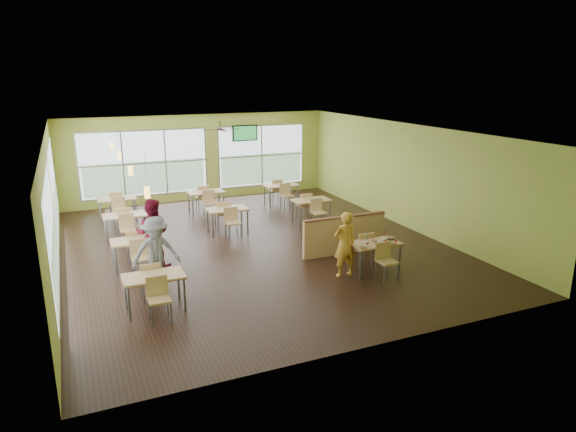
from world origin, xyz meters
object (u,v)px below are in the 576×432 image
object	(u,v)px
main_table	(374,247)
half_wall_divider	(344,235)
food_basket	(390,238)
man_plaid	(345,244)

from	to	relation	value
main_table	half_wall_divider	xyz separation A→B (m)	(0.00, 1.45, -0.11)
main_table	food_basket	xyz separation A→B (m)	(0.48, 0.06, 0.15)
main_table	man_plaid	distance (m)	0.80
man_plaid	food_basket	bearing A→B (deg)	179.19
half_wall_divider	man_plaid	world-z (taller)	man_plaid
half_wall_divider	man_plaid	bearing A→B (deg)	-119.38
half_wall_divider	food_basket	bearing A→B (deg)	-71.06
main_table	man_plaid	size ratio (longest dim) A/B	0.96
half_wall_divider	food_basket	size ratio (longest dim) A/B	9.84
half_wall_divider	man_plaid	xyz separation A→B (m)	(-0.78, -1.39, 0.27)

